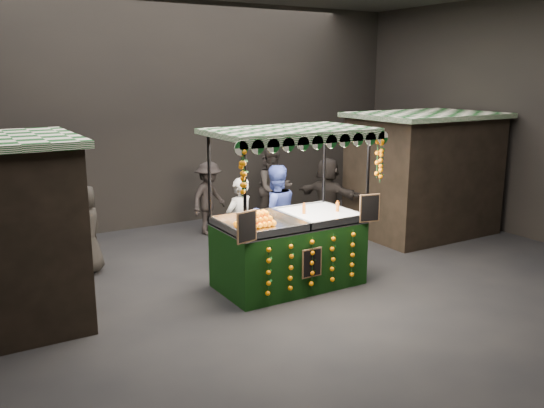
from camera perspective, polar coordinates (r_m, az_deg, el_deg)
ground at (r=9.25m, az=1.56°, el=-8.71°), size 12.00×12.00×0.00m
market_hall at (r=8.60m, az=1.70°, el=12.73°), size 12.10×10.10×5.05m
neighbour_stall_right at (r=12.75m, az=14.82°, el=2.99°), size 3.00×2.20×2.60m
juice_stall at (r=9.26m, az=1.87°, el=-3.48°), size 2.66×1.56×2.57m
vendor_grey at (r=10.06m, az=-3.30°, el=-2.00°), size 0.69×0.56×1.65m
vendor_blue at (r=10.42m, az=0.30°, el=-1.00°), size 0.97×0.81×1.81m
shopper_1 at (r=12.63m, az=0.21°, el=1.50°), size 0.89×0.69×1.82m
shopper_2 at (r=11.42m, az=-22.36°, el=-0.55°), size 1.14×1.07×1.88m
shopper_3 at (r=12.33m, az=-6.31°, el=0.58°), size 1.18×1.00×1.58m
shopper_4 at (r=10.33m, az=-18.12°, el=-2.46°), size 0.91×0.88×1.57m
shopper_5 at (r=12.17m, az=5.57°, el=0.69°), size 1.11×1.63×1.69m
shopper_6 at (r=13.63m, az=-0.54°, el=1.74°), size 0.49×0.63×1.53m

